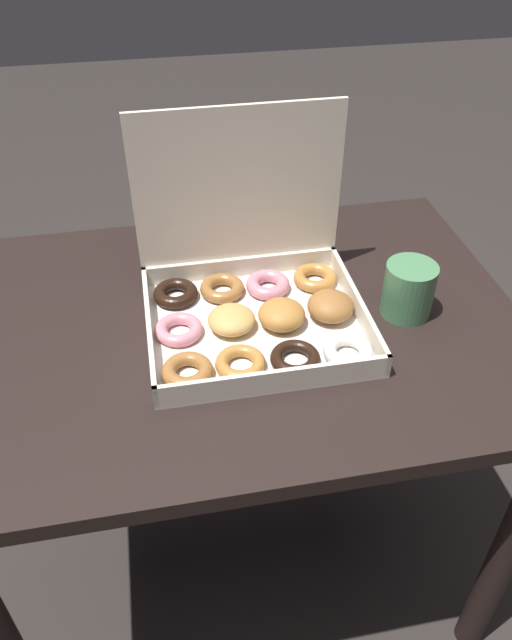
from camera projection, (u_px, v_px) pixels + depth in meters
ground_plane at (243, 545)px, 1.56m from camera, size 8.00×8.00×0.00m
dining_table at (239, 369)px, 1.17m from camera, size 1.00×0.71×0.73m
donut_box at (255, 292)px, 1.07m from camera, size 0.37×0.32×0.33m
coffee_mug at (409, 289)px, 1.08m from camera, size 0.09×0.09×0.10m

